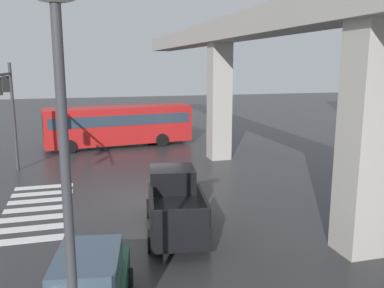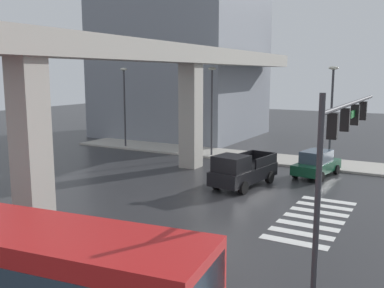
% 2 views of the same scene
% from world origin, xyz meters
% --- Properties ---
extents(ground_plane, '(120.00, 120.00, 0.00)m').
position_xyz_m(ground_plane, '(0.00, 0.00, 0.00)').
color(ground_plane, '#2D2D30').
extents(crosswalk_stripes, '(7.15, 2.80, 0.01)m').
position_xyz_m(crosswalk_stripes, '(-0.00, -4.90, 0.01)').
color(crosswalk_stripes, silver).
rests_on(crosswalk_stripes, ground).
extents(elevated_overpass, '(53.30, 1.94, 8.65)m').
position_xyz_m(elevated_overpass, '(0.00, 5.71, 7.32)').
color(elevated_overpass, '#ADA89E').
rests_on(elevated_overpass, ground).
extents(sidewalk_east, '(4.00, 36.00, 0.15)m').
position_xyz_m(sidewalk_east, '(12.59, 2.00, 0.07)').
color(sidewalk_east, '#ADA89E').
rests_on(sidewalk_east, ground).
extents(pickup_truck, '(5.32, 2.64, 2.08)m').
position_xyz_m(pickup_truck, '(3.64, 0.30, 0.99)').
color(pickup_truck, black).
rests_on(pickup_truck, ground).
extents(city_bus, '(3.85, 11.03, 2.99)m').
position_xyz_m(city_bus, '(-12.88, -0.24, 1.72)').
color(city_bus, red).
rests_on(city_bus, ground).
extents(sedan_dark_green, '(4.53, 2.48, 1.72)m').
position_xyz_m(sedan_dark_green, '(8.67, -2.95, 0.85)').
color(sedan_dark_green, '#14472D').
rests_on(sedan_dark_green, ground).
extents(traffic_signal_mast, '(10.89, 0.32, 6.20)m').
position_xyz_m(traffic_signal_mast, '(-3.62, -6.65, 4.66)').
color(traffic_signal_mast, '#38383D').
rests_on(traffic_signal_mast, ground).
extents(street_lamp_near_corner, '(0.44, 0.70, 7.24)m').
position_xyz_m(street_lamp_near_corner, '(11.39, -3.19, 4.56)').
color(street_lamp_near_corner, '#38383D').
rests_on(street_lamp_near_corner, ground).
extents(street_lamp_mid_block, '(0.44, 0.70, 7.24)m').
position_xyz_m(street_lamp_mid_block, '(11.39, 6.19, 4.56)').
color(street_lamp_mid_block, '#38383D').
rests_on(street_lamp_mid_block, ground).
extents(street_lamp_far_north, '(0.44, 0.70, 7.24)m').
position_xyz_m(street_lamp_far_north, '(11.39, 15.03, 4.56)').
color(street_lamp_far_north, '#38383D').
rests_on(street_lamp_far_north, ground).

